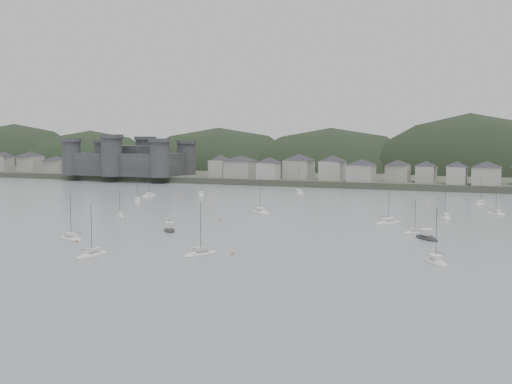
% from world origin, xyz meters
% --- Properties ---
extents(ground, '(900.00, 900.00, 0.00)m').
position_xyz_m(ground, '(0.00, 0.00, 0.00)').
color(ground, slate).
rests_on(ground, ground).
extents(far_shore_land, '(900.00, 250.00, 3.00)m').
position_xyz_m(far_shore_land, '(0.00, 295.00, 1.50)').
color(far_shore_land, '#383D2D').
rests_on(far_shore_land, ground).
extents(forested_ridge, '(851.55, 103.94, 102.57)m').
position_xyz_m(forested_ridge, '(4.83, 269.40, -11.28)').
color(forested_ridge, black).
rests_on(forested_ridge, ground).
extents(castle, '(66.00, 43.00, 20.00)m').
position_xyz_m(castle, '(-120.00, 179.80, 10.96)').
color(castle, '#353537').
rests_on(castle, far_shore_land).
extents(waterfront_town, '(451.48, 28.46, 12.92)m').
position_xyz_m(waterfront_town, '(50.59, 183.34, 8.66)').
color(waterfront_town, '#A09E92').
rests_on(waterfront_town, far_shore_land).
extents(sailboat_lead, '(6.35, 8.82, 11.66)m').
position_xyz_m(sailboat_lead, '(-40.70, 114.27, 0.17)').
color(sailboat_lead, silver).
rests_on(sailboat_lead, ground).
extents(moored_fleet, '(198.80, 165.11, 13.51)m').
position_xyz_m(moored_fleet, '(9.94, 47.03, 0.17)').
color(moored_fleet, silver).
rests_on(moored_fleet, ground).
extents(motor_launch_near, '(7.68, 8.69, 4.04)m').
position_xyz_m(motor_launch_near, '(58.27, 38.71, 0.29)').
color(motor_launch_near, black).
rests_on(motor_launch_near, ground).
extents(motor_launch_far, '(6.52, 7.54, 3.78)m').
position_xyz_m(motor_launch_far, '(-3.07, 26.20, 0.30)').
color(motor_launch_far, black).
rests_on(motor_launch_far, ground).
extents(mooring_buoys, '(161.08, 111.08, 0.70)m').
position_xyz_m(mooring_buoys, '(-0.25, 57.91, 0.15)').
color(mooring_buoys, '#C48A41').
rests_on(mooring_buoys, ground).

